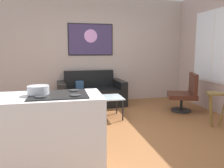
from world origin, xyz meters
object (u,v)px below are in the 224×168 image
at_px(armchair, 185,93).
at_px(bar_stool, 215,100).
at_px(mixing_bowl, 38,91).
at_px(wall_painting, 91,40).
at_px(coffee_table, 101,99).
at_px(couch, 91,94).

distance_m(armchair, bar_stool, 1.02).
height_order(armchair, mixing_bowl, mixing_bowl).
bearing_deg(wall_painting, mixing_bowl, -105.90).
height_order(armchair, wall_painting, wall_painting).
relative_size(coffee_table, mixing_bowl, 3.96).
xyz_separation_m(couch, coffee_table, (0.06, -1.13, 0.11)).
bearing_deg(coffee_table, armchair, 2.22).
distance_m(coffee_table, armchair, 1.98).
bearing_deg(mixing_bowl, bar_stool, 19.18).
height_order(bar_stool, mixing_bowl, mixing_bowl).
xyz_separation_m(coffee_table, bar_stool, (1.98, -0.94, 0.09)).
bearing_deg(mixing_bowl, wall_painting, 74.10).
relative_size(mixing_bowl, wall_painting, 0.19).
bearing_deg(bar_stool, mixing_bowl, -160.82).
xyz_separation_m(coffee_table, mixing_bowl, (-1.01, -1.98, 0.58)).
bearing_deg(bar_stool, wall_painting, 128.33).
bearing_deg(coffee_table, wall_painting, 89.89).
xyz_separation_m(coffee_table, wall_painting, (0.00, 1.56, 1.28)).
distance_m(armchair, wall_painting, 2.78).
bearing_deg(armchair, mixing_bowl, -145.45).
bearing_deg(armchair, couch, 152.61).
bearing_deg(armchair, coffee_table, -177.78).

